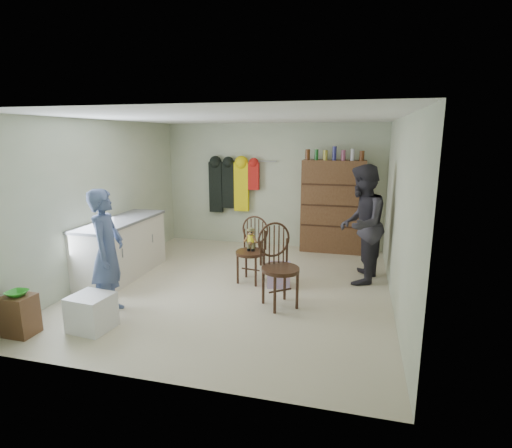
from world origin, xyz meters
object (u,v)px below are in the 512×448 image
(chair_front, at_px, (252,245))
(dresser, at_px, (332,206))
(chair_far, at_px, (278,262))
(counter, at_px, (122,248))

(chair_front, distance_m, dresser, 2.30)
(chair_front, height_order, dresser, dresser)
(chair_front, distance_m, chair_far, 0.98)
(counter, relative_size, chair_front, 1.81)
(chair_far, relative_size, dresser, 0.55)
(chair_front, bearing_deg, counter, -162.92)
(counter, xyz_separation_m, chair_front, (2.11, 0.31, 0.11))
(chair_far, distance_m, dresser, 2.85)
(counter, relative_size, chair_far, 1.66)
(counter, bearing_deg, chair_far, -10.33)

